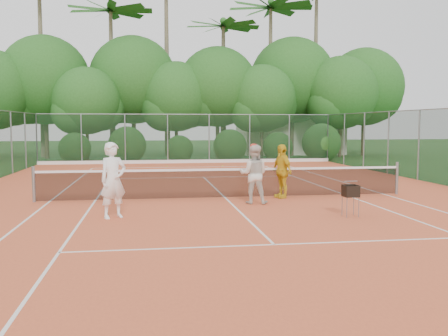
# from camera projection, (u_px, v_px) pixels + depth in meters

# --- Properties ---
(ground) EXTENTS (120.00, 120.00, 0.00)m
(ground) POSITION_uv_depth(u_px,v_px,m) (225.00, 198.00, 16.18)
(ground) COLOR #204719
(ground) RESTS_ON ground
(clay_court) EXTENTS (18.00, 36.00, 0.02)m
(clay_court) POSITION_uv_depth(u_px,v_px,m) (225.00, 198.00, 16.18)
(clay_court) COLOR #D85B31
(clay_court) RESTS_ON ground
(club_building) EXTENTS (8.00, 5.00, 3.00)m
(club_building) POSITION_uv_depth(u_px,v_px,m) (289.00, 135.00, 41.03)
(club_building) COLOR beige
(club_building) RESTS_ON ground
(tennis_net) EXTENTS (11.97, 0.10, 1.10)m
(tennis_net) POSITION_uv_depth(u_px,v_px,m) (225.00, 182.00, 16.13)
(tennis_net) COLOR gray
(tennis_net) RESTS_ON clay_court
(player_white) EXTENTS (0.84, 0.76, 1.93)m
(player_white) POSITION_uv_depth(u_px,v_px,m) (113.00, 180.00, 12.62)
(player_white) COLOR white
(player_white) RESTS_ON clay_court
(player_center_grp) EXTENTS (1.02, 0.89, 1.81)m
(player_center_grp) POSITION_uv_depth(u_px,v_px,m) (254.00, 174.00, 14.96)
(player_center_grp) COLOR silver
(player_center_grp) RESTS_ON clay_court
(player_yellow) EXTENTS (0.70, 1.10, 1.74)m
(player_yellow) POSITION_uv_depth(u_px,v_px,m) (282.00, 171.00, 16.13)
(player_yellow) COLOR gold
(player_yellow) RESTS_ON clay_court
(ball_hopper) EXTENTS (0.36, 0.36, 0.82)m
(ball_hopper) POSITION_uv_depth(u_px,v_px,m) (351.00, 192.00, 12.85)
(ball_hopper) COLOR gray
(ball_hopper) RESTS_ON clay_court
(stray_ball_a) EXTENTS (0.07, 0.07, 0.07)m
(stray_ball_a) POSITION_uv_depth(u_px,v_px,m) (223.00, 166.00, 28.23)
(stray_ball_a) COLOR #BEE134
(stray_ball_a) RESTS_ON clay_court
(stray_ball_b) EXTENTS (0.07, 0.07, 0.07)m
(stray_ball_b) POSITION_uv_depth(u_px,v_px,m) (167.00, 166.00, 28.04)
(stray_ball_b) COLOR #B6CA2F
(stray_ball_b) RESTS_ON clay_court
(stray_ball_c) EXTENTS (0.07, 0.07, 0.07)m
(stray_ball_c) POSITION_uv_depth(u_px,v_px,m) (288.00, 169.00, 26.37)
(stray_ball_c) COLOR #B6D130
(stray_ball_c) RESTS_ON clay_court
(court_markings) EXTENTS (11.03, 23.83, 0.01)m
(court_markings) POSITION_uv_depth(u_px,v_px,m) (225.00, 198.00, 16.18)
(court_markings) COLOR white
(court_markings) RESTS_ON clay_court
(fence_back) EXTENTS (18.07, 0.07, 3.00)m
(fence_back) POSITION_uv_depth(u_px,v_px,m) (189.00, 139.00, 30.82)
(fence_back) COLOR #19381E
(fence_back) RESTS_ON clay_court
(tropical_treeline) EXTENTS (32.10, 8.49, 15.03)m
(tropical_treeline) POSITION_uv_depth(u_px,v_px,m) (202.00, 87.00, 35.87)
(tropical_treeline) COLOR brown
(tropical_treeline) RESTS_ON ground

